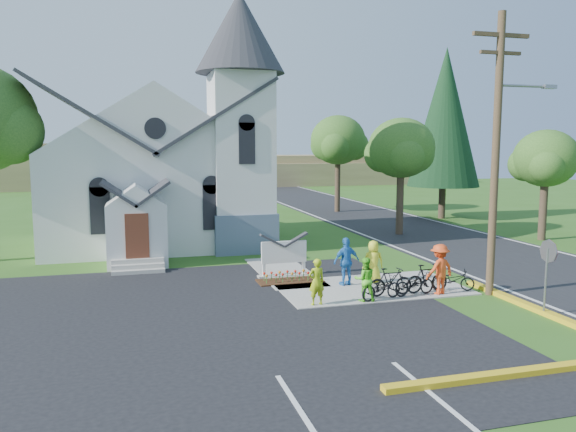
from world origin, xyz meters
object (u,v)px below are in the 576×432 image
object	(u,v)px
cyclist_0	(317,282)
cyclist_4	(373,262)
cyclist_2	(346,261)
bike_1	(390,282)
stop_sign	(548,261)
utility_pole	(498,146)
bike_4	(454,280)
bike_0	(381,287)
cyclist_3	(440,269)
cyclist_1	(365,279)
church_sign	(284,252)
bike_3	(427,278)
bike_2	(414,283)

from	to	relation	value
cyclist_0	cyclist_4	size ratio (longest dim) A/B	0.95
cyclist_0	cyclist_2	distance (m)	2.98
cyclist_0	bike_1	xyz separation A→B (m)	(2.91, 0.35, -0.28)
bike_1	stop_sign	bearing A→B (deg)	-132.99
utility_pole	bike_1	bearing A→B (deg)	169.80
bike_1	bike_4	xyz separation A→B (m)	(2.61, 0.07, -0.11)
bike_0	cyclist_3	world-z (taller)	cyclist_3
bike_0	bike_4	world-z (taller)	bike_0
stop_sign	cyclist_3	bearing A→B (deg)	121.67
utility_pole	cyclist_3	bearing A→B (deg)	166.57
cyclist_0	cyclist_4	bearing A→B (deg)	-149.58
bike_1	cyclist_2	size ratio (longest dim) A/B	0.92
cyclist_0	cyclist_2	xyz separation A→B (m)	(1.96, 2.24, 0.13)
cyclist_1	bike_1	xyz separation A→B (m)	(1.15, 0.37, -0.25)
cyclist_1	cyclist_4	size ratio (longest dim) A/B	0.92
church_sign	cyclist_4	bearing A→B (deg)	-33.47
stop_sign	bike_3	bearing A→B (deg)	123.73
bike_0	cyclist_3	bearing A→B (deg)	-99.78
bike_3	cyclist_2	bearing A→B (deg)	48.35
cyclist_0	bike_3	xyz separation A→B (m)	(4.41, 0.40, -0.27)
church_sign	cyclist_1	size ratio (longest dim) A/B	1.44
cyclist_0	cyclist_3	size ratio (longest dim) A/B	0.87
church_sign	cyclist_0	size ratio (longest dim) A/B	1.38
cyclist_2	cyclist_4	distance (m)	1.18
stop_sign	cyclist_4	bearing A→B (deg)	123.53
church_sign	cyclist_0	bearing A→B (deg)	-90.71
utility_pole	cyclist_1	world-z (taller)	utility_pole
bike_2	cyclist_4	xyz separation A→B (m)	(-0.64, 2.16, 0.40)
bike_3	bike_1	bearing A→B (deg)	87.27
utility_pole	cyclist_3	world-z (taller)	utility_pole
utility_pole	bike_4	world-z (taller)	utility_pole
utility_pole	cyclist_4	xyz separation A→B (m)	(-3.48, 2.66, -4.52)
cyclist_1	cyclist_2	xyz separation A→B (m)	(0.21, 2.25, 0.16)
cyclist_1	cyclist_3	world-z (taller)	cyclist_3
church_sign	bike_0	distance (m)	5.01
church_sign	cyclist_3	bearing A→B (deg)	-42.19
bike_0	cyclist_4	bearing A→B (deg)	-31.03
cyclist_2	bike_3	bearing A→B (deg)	135.01
cyclist_2	stop_sign	bearing A→B (deg)	123.89
church_sign	utility_pole	world-z (taller)	utility_pole
bike_1	cyclist_0	bearing A→B (deg)	95.57
bike_2	bike_1	bearing A→B (deg)	71.31
bike_2	cyclist_4	distance (m)	2.28
church_sign	bike_1	world-z (taller)	church_sign
cyclist_0	cyclist_2	bearing A→B (deg)	-137.68
cyclist_0	bike_0	xyz separation A→B (m)	(2.38, -0.02, -0.36)
cyclist_1	stop_sign	bearing A→B (deg)	159.32
bike_2	bike_4	bearing A→B (deg)	-90.91
church_sign	cyclist_0	world-z (taller)	church_sign
cyclist_1	bike_3	xyz separation A→B (m)	(2.65, 0.42, -0.24)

